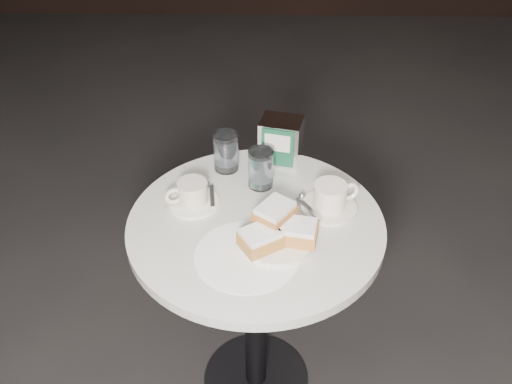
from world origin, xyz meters
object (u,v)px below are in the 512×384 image
object	(u,v)px
beignet_plate	(277,232)
water_glass_left	(226,152)
coffee_cup_left	(192,195)
coffee_cup_right	(330,198)
water_glass_right	(261,169)
cafe_table	(256,272)
napkin_dispenser	(281,141)

from	to	relation	value
beignet_plate	water_glass_left	world-z (taller)	water_glass_left
beignet_plate	coffee_cup_left	world-z (taller)	beignet_plate
coffee_cup_right	water_glass_right	xyz separation A→B (m)	(-0.19, 0.10, 0.02)
cafe_table	coffee_cup_right	xyz separation A→B (m)	(0.20, 0.06, 0.23)
coffee_cup_right	beignet_plate	bearing A→B (deg)	-154.55
coffee_cup_left	napkin_dispenser	distance (m)	0.33
beignet_plate	cafe_table	bearing A→B (deg)	124.89
water_glass_left	napkin_dispenser	world-z (taller)	napkin_dispenser
coffee_cup_right	napkin_dispenser	bearing A→B (deg)	101.47
coffee_cup_left	water_glass_left	size ratio (longest dim) A/B	1.54
coffee_cup_left	water_glass_right	distance (m)	0.21
coffee_cup_left	coffee_cup_right	xyz separation A→B (m)	(0.38, -0.01, 0.00)
cafe_table	coffee_cup_right	distance (m)	0.32
water_glass_left	coffee_cup_right	bearing A→B (deg)	-32.21
coffee_cup_left	water_glass_left	world-z (taller)	water_glass_left
beignet_plate	coffee_cup_left	distance (m)	0.28
coffee_cup_left	water_glass_left	bearing A→B (deg)	42.75
cafe_table	beignet_plate	bearing A→B (deg)	-55.11
coffee_cup_left	napkin_dispenser	world-z (taller)	napkin_dispenser
napkin_dispenser	water_glass_left	bearing A→B (deg)	-151.41
cafe_table	coffee_cup_left	distance (m)	0.30
napkin_dispenser	coffee_cup_left	bearing A→B (deg)	-125.34
coffee_cup_left	water_glass_left	distance (m)	0.20
cafe_table	beignet_plate	size ratio (longest dim) A/B	3.12
cafe_table	coffee_cup_right	world-z (taller)	coffee_cup_right
water_glass_right	napkin_dispenser	xyz separation A→B (m)	(0.06, 0.13, 0.01)
beignet_plate	coffee_cup_left	bearing A→B (deg)	146.95
cafe_table	coffee_cup_left	world-z (taller)	coffee_cup_left
beignet_plate	water_glass_left	distance (m)	0.36
water_glass_left	napkin_dispenser	bearing A→B (deg)	15.46
beignet_plate	napkin_dispenser	xyz separation A→B (m)	(0.01, 0.37, 0.04)
cafe_table	napkin_dispenser	distance (m)	0.40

